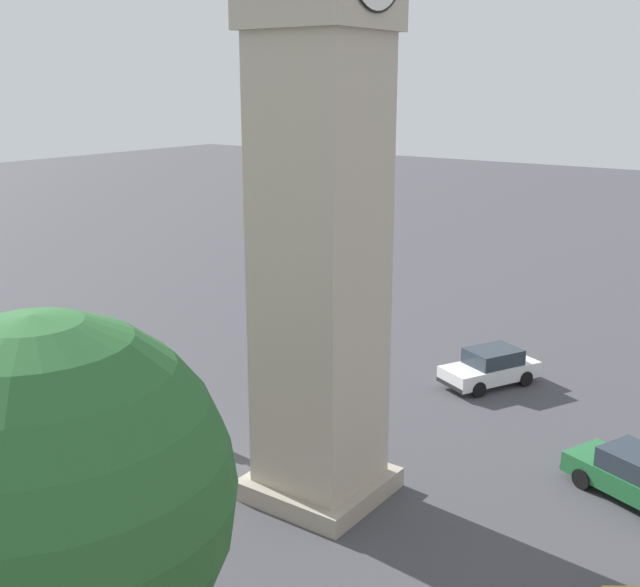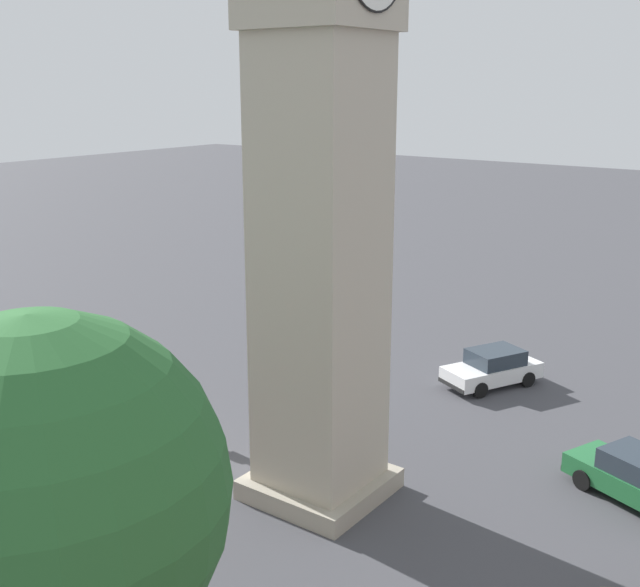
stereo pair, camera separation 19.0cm
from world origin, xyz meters
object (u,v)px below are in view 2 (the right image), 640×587
Objects in this scene: car_blue_kerb at (493,368)px; tree at (44,495)px; car_red_corner at (97,487)px; pedestrian at (202,416)px; car_silver_kerb at (637,477)px; clock_tower at (320,4)px.

tree is at bearing 4.26° from car_blue_kerb.
pedestrian is at bearing -171.93° from car_red_corner.
car_silver_kerb is 1.05× the size of car_red_corner.
clock_tower reaches higher than tree.
tree reaches higher than pedestrian.
clock_tower reaches higher than pedestrian.
car_red_corner is 5.08m from pedestrian.
clock_tower is 17.39m from car_blue_kerb.
tree is at bearing 34.38° from pedestrian.
pedestrian reaches higher than car_blue_kerb.
pedestrian reaches higher than car_red_corner.
pedestrian is 0.20× the size of tree.
tree is (10.63, 2.20, -8.48)m from clock_tower.
car_red_corner is at bearing -131.19° from tree.
car_blue_kerb is at bearing -175.74° from tree.
car_blue_kerb and car_silver_kerb have the same top height.
car_red_corner is (4.69, -4.58, -13.28)m from clock_tower.
car_red_corner is at bearing -17.97° from car_blue_kerb.
car_blue_kerb is at bearing -129.41° from car_silver_kerb.
clock_tower is at bearing 135.65° from car_red_corner.
clock_tower is at bearing 86.43° from pedestrian.
pedestrian is (10.89, -5.87, 0.25)m from car_blue_kerb.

